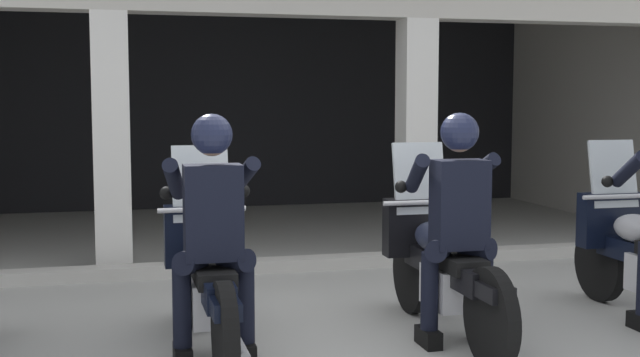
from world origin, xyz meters
name	(u,v)px	position (x,y,z in m)	size (l,w,h in m)	color
ground_plane	(254,257)	(0.00, 3.00, 0.00)	(80.00, 80.00, 0.00)	#999993
station_building	(234,73)	(0.14, 5.33, 2.02)	(10.58, 5.10, 3.11)	black
kerb_strip	(281,265)	(0.14, 2.24, 0.06)	(10.08, 0.24, 0.12)	#B7B5AD
motorcycle_center_left	(209,276)	(-0.83, -0.13, 0.50)	(0.62, 2.04, 1.35)	black
police_officer_center_left	(213,217)	(-0.83, -0.42, 0.94)	(0.63, 0.61, 1.58)	black
motorcycle_center_right	(441,264)	(0.83, -0.14, 0.50)	(0.62, 2.04, 1.35)	black
police_officer_center_right	(457,208)	(0.83, -0.42, 0.94)	(0.63, 0.61, 1.58)	black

